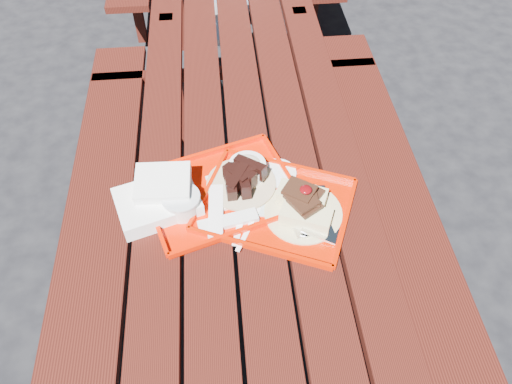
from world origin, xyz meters
The scene contains 5 objects.
ground centered at (0.00, 0.00, 0.00)m, with size 60.00×60.00×0.00m, color black.
picnic_table_near centered at (0.00, 0.00, 0.56)m, with size 1.41×2.40×0.75m.
near_tray centered at (0.06, -0.14, 0.78)m, with size 0.54×0.48×0.14m.
far_tray centered at (-0.11, -0.10, 0.77)m, with size 0.53×0.46×0.08m.
white_cloth centered at (-0.29, -0.12, 0.79)m, with size 0.28×0.24×0.10m.
Camera 1 is at (-0.09, -1.09, 1.95)m, focal length 35.00 mm.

